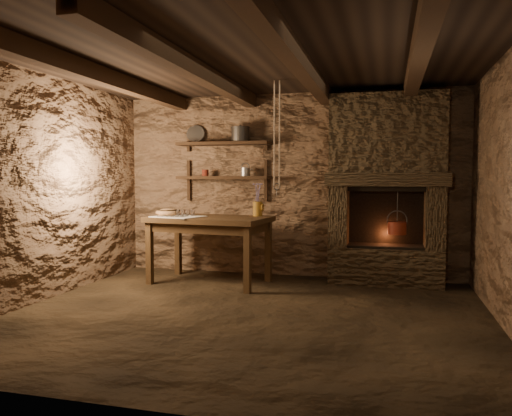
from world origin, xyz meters
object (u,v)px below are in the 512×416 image
(stoneware_jug, at_px, (258,202))
(red_pot, at_px, (397,227))
(wooden_bowl, at_px, (168,213))
(iron_stockpot, at_px, (240,135))
(work_table, at_px, (210,247))

(stoneware_jug, bearing_deg, red_pot, 20.79)
(wooden_bowl, bearing_deg, red_pot, 8.06)
(stoneware_jug, relative_size, red_pot, 0.77)
(stoneware_jug, xyz_separation_m, red_pot, (1.68, 0.20, -0.29))
(wooden_bowl, height_order, iron_stockpot, iron_stockpot)
(work_table, distance_m, wooden_bowl, 0.71)
(iron_stockpot, distance_m, red_pot, 2.31)
(work_table, height_order, wooden_bowl, wooden_bowl)
(work_table, xyz_separation_m, stoneware_jug, (0.55, 0.25, 0.56))
(wooden_bowl, relative_size, iron_stockpot, 1.30)
(stoneware_jug, xyz_separation_m, iron_stockpot, (-0.32, 0.32, 0.86))
(work_table, relative_size, stoneware_jug, 3.65)
(stoneware_jug, relative_size, iron_stockpot, 1.78)
(work_table, height_order, stoneware_jug, stoneware_jug)
(wooden_bowl, xyz_separation_m, iron_stockpot, (0.81, 0.52, 1.00))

